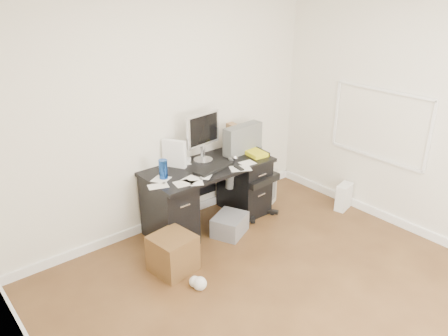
{
  "coord_description": "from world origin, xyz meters",
  "views": [
    {
      "loc": [
        -2.46,
        -1.97,
        2.68
      ],
      "look_at": [
        0.16,
        1.2,
        0.91
      ],
      "focal_mm": 35.0,
      "sensor_mm": 36.0,
      "label": 1
    }
  ],
  "objects_px": {
    "keyboard": "(214,168)",
    "desk": "(209,193)",
    "lcd_monitor": "(203,137)",
    "wicker_basket": "(173,253)",
    "pc_tower": "(257,184)",
    "office_chair": "(253,172)"
  },
  "relations": [
    {
      "from": "keyboard",
      "to": "desk",
      "type": "bearing_deg",
      "value": 71.29
    },
    {
      "from": "lcd_monitor",
      "to": "wicker_basket",
      "type": "xyz_separation_m",
      "value": [
        -0.87,
        -0.64,
        -0.85
      ]
    },
    {
      "from": "lcd_monitor",
      "to": "pc_tower",
      "type": "bearing_deg",
      "value": -12.09
    },
    {
      "from": "keyboard",
      "to": "office_chair",
      "type": "distance_m",
      "value": 0.64
    },
    {
      "from": "office_chair",
      "to": "pc_tower",
      "type": "relative_size",
      "value": 2.35
    },
    {
      "from": "keyboard",
      "to": "pc_tower",
      "type": "relative_size",
      "value": 1.06
    },
    {
      "from": "office_chair",
      "to": "wicker_basket",
      "type": "bearing_deg",
      "value": -169.08
    },
    {
      "from": "office_chair",
      "to": "pc_tower",
      "type": "distance_m",
      "value": 0.45
    },
    {
      "from": "pc_tower",
      "to": "wicker_basket",
      "type": "xyz_separation_m",
      "value": [
        -1.69,
        -0.57,
        -0.04
      ]
    },
    {
      "from": "lcd_monitor",
      "to": "wicker_basket",
      "type": "relative_size",
      "value": 1.52
    },
    {
      "from": "office_chair",
      "to": "desk",
      "type": "bearing_deg",
      "value": 164.64
    },
    {
      "from": "desk",
      "to": "wicker_basket",
      "type": "distance_m",
      "value": 1.0
    },
    {
      "from": "pc_tower",
      "to": "wicker_basket",
      "type": "relative_size",
      "value": 1.2
    },
    {
      "from": "pc_tower",
      "to": "keyboard",
      "type": "bearing_deg",
      "value": 169.11
    },
    {
      "from": "office_chair",
      "to": "keyboard",
      "type": "bearing_deg",
      "value": 176.68
    },
    {
      "from": "wicker_basket",
      "to": "lcd_monitor",
      "type": "bearing_deg",
      "value": 36.28
    },
    {
      "from": "keyboard",
      "to": "office_chair",
      "type": "bearing_deg",
      "value": -8.72
    },
    {
      "from": "lcd_monitor",
      "to": "pc_tower",
      "type": "distance_m",
      "value": 1.16
    },
    {
      "from": "office_chair",
      "to": "lcd_monitor",
      "type": "bearing_deg",
      "value": 151.33
    },
    {
      "from": "office_chair",
      "to": "wicker_basket",
      "type": "height_order",
      "value": "office_chair"
    },
    {
      "from": "keyboard",
      "to": "office_chair",
      "type": "relative_size",
      "value": 0.45
    },
    {
      "from": "pc_tower",
      "to": "lcd_monitor",
      "type": "bearing_deg",
      "value": 151.78
    }
  ]
}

